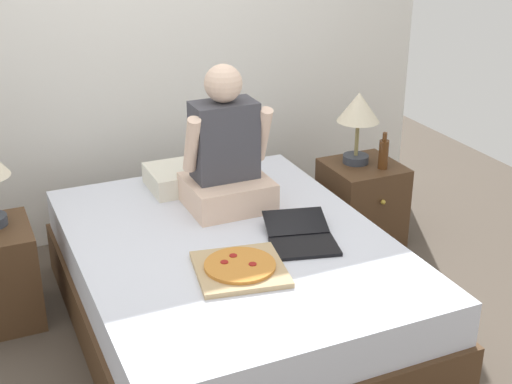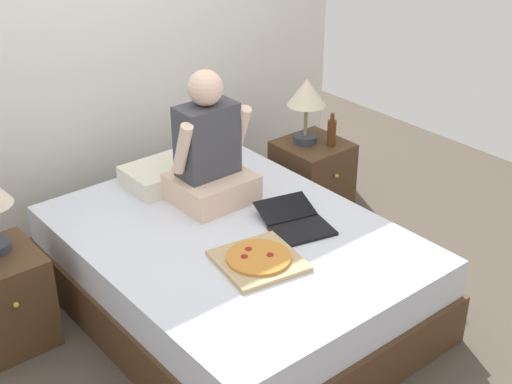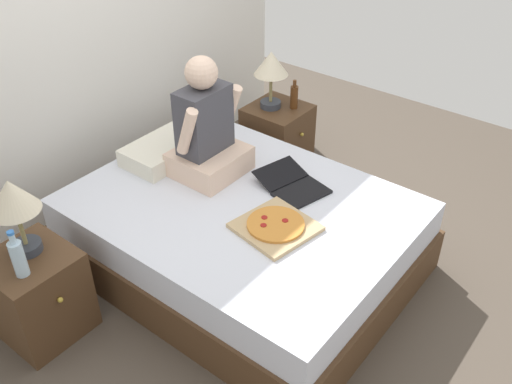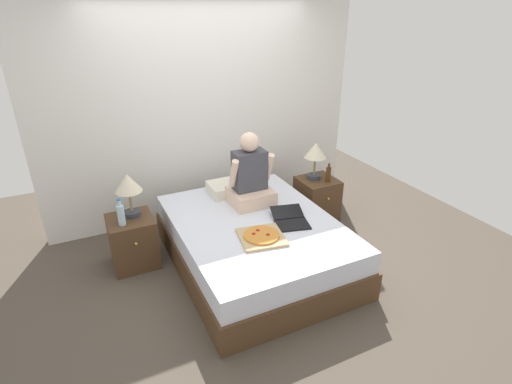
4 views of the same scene
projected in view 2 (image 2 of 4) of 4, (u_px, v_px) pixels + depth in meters
ground_plane at (235, 308)px, 4.08m from camera, size 5.87×5.87×0.00m
wall_back at (97, 42)px, 4.43m from camera, size 3.87×0.12×2.50m
bed at (234, 272)px, 3.97m from camera, size 1.54×2.02×0.50m
nightstand_left at (1, 300)px, 3.71m from camera, size 0.44×0.47×0.53m
nightstand_right at (312, 178)px, 4.96m from camera, size 0.44×0.47×0.53m
lamp_on_right_nightstand at (307, 97)px, 4.70m from camera, size 0.26×0.26×0.45m
beer_bottle at (332, 132)px, 4.76m from camera, size 0.06×0.06×0.23m
pillow at (168, 173)px, 4.35m from camera, size 0.52×0.34×0.12m
person_seated at (209, 154)px, 4.05m from camera, size 0.47×0.40×0.78m
laptop at (297, 223)px, 3.89m from camera, size 0.41×0.48×0.07m
pizza_box at (259, 260)px, 3.58m from camera, size 0.46×0.46×0.05m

